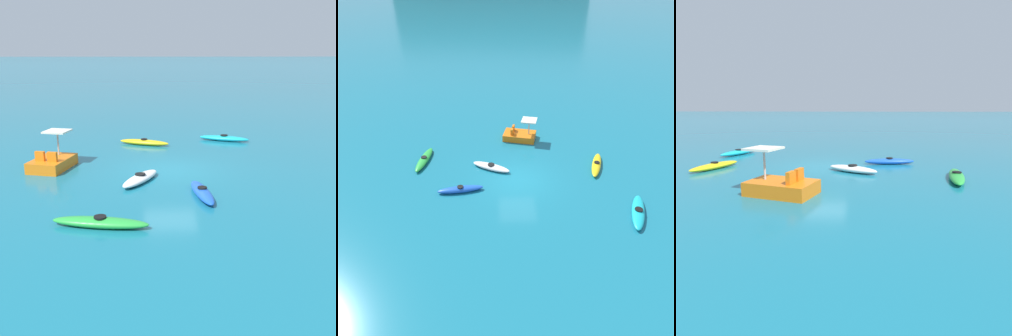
{
  "view_description": "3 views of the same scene",
  "coord_description": "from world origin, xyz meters",
  "views": [
    {
      "loc": [
        -18.64,
        0.74,
        5.38
      ],
      "look_at": [
        -0.92,
        0.13,
        0.38
      ],
      "focal_mm": 45.15,
      "sensor_mm": 36.0,
      "label": 1
    },
    {
      "loc": [
        -1.43,
        -16.67,
        12.0
      ],
      "look_at": [
        -0.74,
        0.99,
        0.26
      ],
      "focal_mm": 34.48,
      "sensor_mm": 36.0,
      "label": 2
    },
    {
      "loc": [
        -2.9,
        15.72,
        3.05
      ],
      "look_at": [
        -1.37,
        2.04,
        0.34
      ],
      "focal_mm": 32.34,
      "sensor_mm": 36.0,
      "label": 3
    }
  ],
  "objects": [
    {
      "name": "kayak_yellow",
      "position": [
        5.39,
        1.31,
        0.16
      ],
      "size": [
        1.55,
        3.0,
        0.37
      ],
      "color": "yellow",
      "rests_on": "ground_plane"
    },
    {
      "name": "kayak_cyan",
      "position": [
        6.39,
        -3.52,
        0.16
      ],
      "size": [
        1.72,
        3.07,
        0.37
      ],
      "color": "#19B7C6",
      "rests_on": "ground_plane"
    },
    {
      "name": "kayak_white",
      "position": [
        -1.72,
        1.32,
        0.16
      ],
      "size": [
        2.69,
        1.83,
        0.37
      ],
      "color": "white",
      "rests_on": "ground_plane"
    },
    {
      "name": "pedal_boat_orange",
      "position": [
        0.51,
        5.47,
        0.34
      ],
      "size": [
        2.69,
        2.03,
        1.68
      ],
      "color": "orange",
      "rests_on": "ground_plane"
    },
    {
      "name": "kayak_green",
      "position": [
        -6.35,
        2.44,
        0.16
      ],
      "size": [
        1.13,
        3.17,
        0.37
      ],
      "color": "green",
      "rests_on": "ground_plane"
    },
    {
      "name": "kayak_blue",
      "position": [
        -3.57,
        -1.07,
        0.16
      ],
      "size": [
        2.81,
        0.96,
        0.37
      ],
      "color": "blue",
      "rests_on": "ground_plane"
    },
    {
      "name": "ground_plane",
      "position": [
        0.0,
        0.0,
        0.0
      ],
      "size": [
        600.0,
        600.0,
        0.0
      ],
      "primitive_type": "plane",
      "color": "#19728C"
    }
  ]
}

